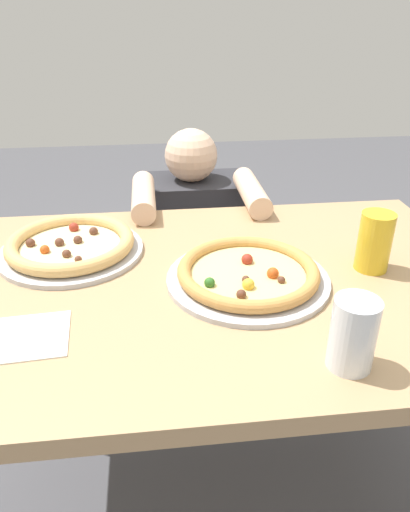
# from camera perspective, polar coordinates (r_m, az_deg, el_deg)

# --- Properties ---
(ground_plane) EXTENTS (8.00, 8.00, 0.00)m
(ground_plane) POSITION_cam_1_polar(r_m,az_deg,el_deg) (1.62, 1.24, -26.19)
(ground_plane) COLOR #4C4C51
(dining_table) EXTENTS (1.27, 0.84, 0.75)m
(dining_table) POSITION_cam_1_polar(r_m,az_deg,el_deg) (1.16, 1.56, -7.47)
(dining_table) COLOR tan
(dining_table) RESTS_ON ground
(pizza_near) EXTENTS (0.36, 0.36, 0.04)m
(pizza_near) POSITION_cam_1_polar(r_m,az_deg,el_deg) (1.09, 5.05, -2.11)
(pizza_near) COLOR #B7B7BC
(pizza_near) RESTS_ON dining_table
(pizza_far) EXTENTS (0.35, 0.35, 0.05)m
(pizza_far) POSITION_cam_1_polar(r_m,az_deg,el_deg) (1.25, -15.43, 1.19)
(pizza_far) COLOR #B7B7BC
(pizza_far) RESTS_ON dining_table
(drink_cup_colored) EXTENTS (0.08, 0.08, 0.14)m
(drink_cup_colored) POSITION_cam_1_polar(r_m,az_deg,el_deg) (1.18, 19.22, 1.60)
(drink_cup_colored) COLOR gold
(drink_cup_colored) RESTS_ON dining_table
(water_cup_clear) EXTENTS (0.08, 0.08, 0.13)m
(water_cup_clear) POSITION_cam_1_polar(r_m,az_deg,el_deg) (0.86, 16.94, -8.56)
(water_cup_clear) COLOR silver
(water_cup_clear) RESTS_ON dining_table
(paper_napkin) EXTENTS (0.17, 0.16, 0.00)m
(paper_napkin) POSITION_cam_1_polar(r_m,az_deg,el_deg) (0.98, -20.28, -8.89)
(paper_napkin) COLOR white
(paper_napkin) RESTS_ON dining_table
(diner_seated) EXTENTS (0.40, 0.52, 0.93)m
(diner_seated) POSITION_cam_1_polar(r_m,az_deg,el_deg) (1.84, -1.45, -0.87)
(diner_seated) COLOR #333847
(diner_seated) RESTS_ON ground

